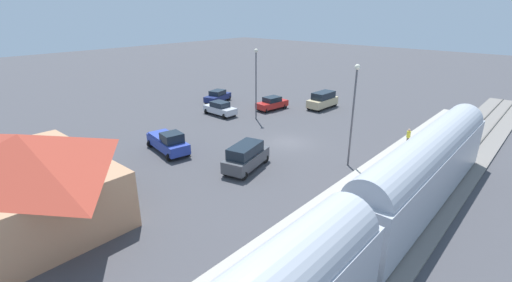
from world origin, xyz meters
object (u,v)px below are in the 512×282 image
object	(u,v)px
sedan_navy	(218,96)
light_pole_near_platform	(354,105)
suv_charcoal	(246,156)
light_pole_lot_center	(256,76)
pedestrian_on_platform	(405,151)
pickup_blue	(168,142)
station_building	(27,176)
suv_tan	(323,100)
sedan_silver	(220,108)
sedan_red	(272,103)
pedestrian_waiting_far	(408,136)

from	to	relation	value
sedan_navy	light_pole_near_platform	world-z (taller)	light_pole_near_platform
sedan_navy	suv_charcoal	size ratio (longest dim) A/B	0.92
light_pole_near_platform	light_pole_lot_center	distance (m)	15.94
pedestrian_on_platform	pickup_blue	distance (m)	21.25
pickup_blue	light_pole_near_platform	xyz separation A→B (m)	(-14.15, -8.46, 4.35)
station_building	suv_tan	bearing A→B (deg)	-89.19
light_pole_near_platform	station_building	bearing A→B (deg)	61.75
sedan_silver	sedan_red	bearing A→B (deg)	-116.97
suv_tan	suv_charcoal	bearing A→B (deg)	104.74
station_building	sedan_navy	bearing A→B (deg)	-64.47
sedan_red	suv_charcoal	world-z (taller)	suv_charcoal
sedan_red	suv_tan	world-z (taller)	suv_tan
sedan_red	sedan_navy	bearing A→B (deg)	13.99
suv_tan	sedan_silver	distance (m)	14.04
pedestrian_waiting_far	sedan_silver	distance (m)	22.42
suv_tan	light_pole_near_platform	distance (m)	19.40
sedan_red	station_building	bearing A→B (deg)	99.64
sedan_red	pickup_blue	size ratio (longest dim) A/B	0.83
pedestrian_waiting_far	suv_charcoal	bearing A→B (deg)	58.38
sedan_navy	light_pole_near_platform	xyz separation A→B (m)	(-24.82, 7.67, 4.50)
sedan_red	suv_charcoal	distance (m)	19.15
station_building	pickup_blue	size ratio (longest dim) A/B	2.23
sedan_red	light_pole_lot_center	xyz separation A→B (m)	(-1.29, 4.70, 4.37)
pedestrian_on_platform	suv_tan	xyz separation A→B (m)	(15.20, -11.51, -0.13)
suv_charcoal	light_pole_lot_center	size ratio (longest dim) A/B	0.62
pedestrian_on_platform	suv_tan	world-z (taller)	suv_tan
station_building	sedan_silver	bearing A→B (deg)	-70.68
pedestrian_waiting_far	suv_charcoal	xyz separation A→B (m)	(8.48, 13.77, -0.13)
pedestrian_waiting_far	sedan_red	bearing A→B (deg)	-7.21
sedan_silver	light_pole_near_platform	distance (m)	20.46
suv_tan	sedan_silver	size ratio (longest dim) A/B	1.09
sedan_navy	sedan_silver	distance (m)	6.73
pickup_blue	light_pole_near_platform	size ratio (longest dim) A/B	0.65
pedestrian_on_platform	sedan_red	size ratio (longest dim) A/B	0.37
pedestrian_waiting_far	sedan_navy	size ratio (longest dim) A/B	0.36
pedestrian_on_platform	suv_charcoal	distance (m)	13.70
sedan_silver	pedestrian_on_platform	bearing A→B (deg)	-179.89
pedestrian_waiting_far	pickup_blue	world-z (taller)	pickup_blue
pedestrian_waiting_far	sedan_navy	xyz separation A→B (m)	(27.19, -0.28, -0.40)
station_building	light_pole_near_platform	size ratio (longest dim) A/B	1.46
suv_charcoal	sedan_red	bearing A→B (deg)	-57.50
pedestrian_waiting_far	sedan_navy	bearing A→B (deg)	-0.58
sedan_navy	light_pole_near_platform	distance (m)	26.37
light_pole_near_platform	light_pole_lot_center	xyz separation A→B (m)	(15.11, -5.06, -0.13)
pedestrian_on_platform	light_pole_lot_center	distance (m)	19.10
light_pole_lot_center	sedan_red	bearing A→B (deg)	-74.65
station_building	suv_charcoal	size ratio (longest dim) A/B	2.42
sedan_navy	suv_tan	size ratio (longest dim) A/B	0.97
sedan_navy	pickup_blue	xyz separation A→B (m)	(-10.67, 16.13, 0.15)
pedestrian_waiting_far	light_pole_near_platform	distance (m)	8.78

